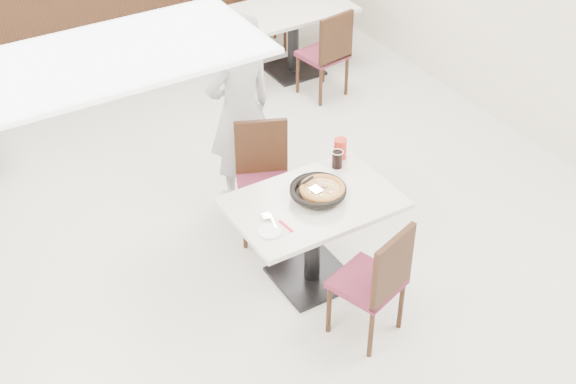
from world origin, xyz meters
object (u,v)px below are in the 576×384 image
chair_far (264,185)px  diner_person (240,111)px  side_plate (270,231)px  bg_table_right (293,40)px  bg_chair_right_near (323,52)px  pizza (322,190)px  cola_glass (337,160)px  red_cup (340,148)px  bg_chair_right_far (265,8)px  main_table (313,241)px  chair_near (367,280)px  pizza_pan (318,193)px

chair_far → diner_person: diner_person is taller
chair_far → side_plate: size_ratio=5.73×
diner_person → bg_table_right: (1.56, 1.72, -0.47)m
side_plate → bg_chair_right_near: size_ratio=0.17×
chair_far → pizza: chair_far is taller
cola_glass → red_cup: 0.13m
cola_glass → bg_chair_right_far: (1.27, 3.35, -0.34)m
chair_far → bg_chair_right_near: 2.35m
side_plate → bg_chair_right_near: 3.26m
cola_glass → bg_table_right: 2.98m
pizza → bg_chair_right_far: bg_chair_right_far is taller
main_table → chair_near: bearing=-86.8°
red_cup → bg_chair_right_near: (1.15, 2.00, -0.35)m
chair_near → bg_table_right: chair_near is taller
bg_chair_right_near → bg_chair_right_far: same height
chair_far → pizza_pan: 0.74m
pizza_pan → main_table: bearing=-163.1°
bg_chair_right_near → side_plate: bearing=-138.4°
main_table → pizza: (0.08, 0.01, 0.44)m
chair_far → bg_chair_right_far: same height
bg_chair_right_far → main_table: bearing=76.8°
main_table → side_plate: 0.60m
red_cup → pizza_pan: bearing=-140.7°
bg_chair_right_far → diner_person: bearing=67.8°
chair_far → cola_glass: (0.40, -0.41, 0.34)m
pizza → diner_person: 1.22m
chair_near → pizza_pan: (0.01, 0.65, 0.32)m
pizza → red_cup: bearing=42.1°
chair_far → pizza: (0.10, -0.67, 0.34)m
side_plate → red_cup: size_ratio=1.04×
chair_far → bg_chair_right_far: (1.67, 2.93, 0.00)m
pizza_pan → pizza: pizza is taller
chair_far → bg_chair_right_far: size_ratio=1.00×
side_plate → bg_chair_right_near: bearing=50.5°
diner_person → bg_chair_right_near: size_ratio=1.79×
bg_chair_right_near → chair_near: bearing=-126.8°
bg_chair_right_far → chair_far: bearing=71.7°
pizza → bg_chair_right_near: size_ratio=0.33×
main_table → chair_far: size_ratio=1.26×
side_plate → chair_far: bearing=63.0°
chair_near → pizza_pan: chair_near is taller
bg_table_right → bg_chair_right_far: 0.68m
chair_near → bg_chair_right_far: (1.62, 4.25, 0.00)m
chair_far → bg_chair_right_near: (1.64, 1.68, 0.00)m
main_table → bg_table_right: bearing=61.1°
chair_far → side_plate: 0.97m
bg_table_right → pizza: bearing=-117.8°
side_plate → chair_near: bearing=-45.8°
pizza_pan → cola_glass: cola_glass is taller
pizza_pan → bg_chair_right_far: size_ratio=0.39×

